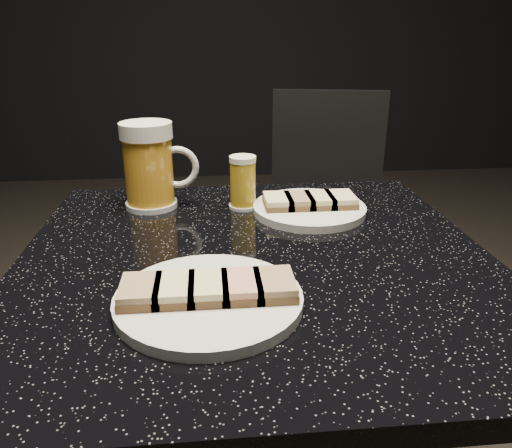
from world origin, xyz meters
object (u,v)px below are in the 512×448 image
Objects in this scene: plate_small at (309,209)px; table at (256,386)px; chair at (326,204)px; beer_mug at (150,166)px; plate_large at (209,300)px; beer_tumbler at (243,183)px.

plate_small is 0.27× the size of table.
beer_mug is at bearing -126.58° from chair.
beer_mug is 0.18× the size of chair.
chair is at bearing 69.95° from table.
plate_large is at bearing -117.79° from table.
chair is at bearing 64.38° from beer_tumbler.
plate_small is 0.13m from beer_tumbler.
plate_small is 0.81m from chair.
chair reaches higher than table.
table is at bearing -89.02° from beer_tumbler.
plate_small is (0.19, 0.31, 0.00)m from plate_large.
beer_mug is at bearing 172.52° from beer_tumbler.
plate_small is at bearing -106.43° from chair.
chair is (0.50, 0.68, -0.33)m from beer_mug.
beer_tumbler reaches higher than table.
chair is (0.22, 0.74, -0.26)m from plate_small.
beer_mug is (-0.10, 0.37, 0.07)m from plate_large.
beer_tumbler is at bearing 161.49° from plate_small.
beer_tumbler is 0.83m from chair.
plate_small is at bearing 56.21° from table.
beer_tumbler is at bearing 78.92° from plate_large.
plate_large is at bearing -121.23° from plate_small.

